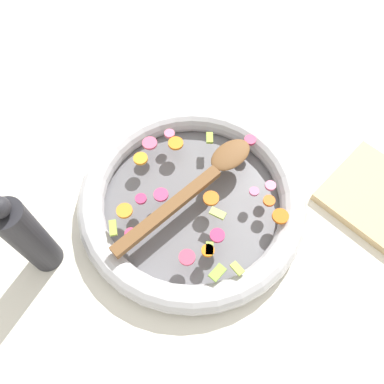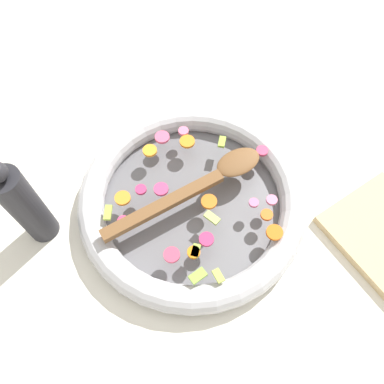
% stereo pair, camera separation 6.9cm
% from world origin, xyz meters
% --- Properties ---
extents(ground_plane, '(4.00, 4.00, 0.00)m').
position_xyz_m(ground_plane, '(0.00, 0.00, 0.00)').
color(ground_plane, silver).
extents(skillet, '(0.43, 0.43, 0.05)m').
position_xyz_m(skillet, '(0.00, 0.00, 0.02)').
color(skillet, slate).
rests_on(skillet, ground_plane).
extents(chopped_vegetables, '(0.33, 0.34, 0.01)m').
position_xyz_m(chopped_vegetables, '(-0.01, -0.00, 0.05)').
color(chopped_vegetables, orange).
rests_on(chopped_vegetables, skillet).
extents(wooden_spoon, '(0.06, 0.33, 0.01)m').
position_xyz_m(wooden_spoon, '(-0.00, -0.02, 0.06)').
color(wooden_spoon, brown).
rests_on(wooden_spoon, chopped_vegetables).
extents(pepper_mill, '(0.05, 0.05, 0.22)m').
position_xyz_m(pepper_mill, '(0.11, 0.26, 0.10)').
color(pepper_mill, '#232328').
rests_on(pepper_mill, ground_plane).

